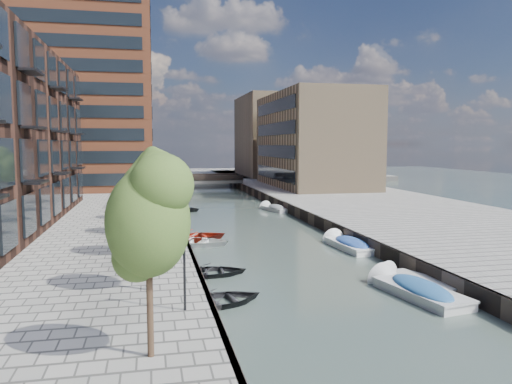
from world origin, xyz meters
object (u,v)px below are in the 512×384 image
object	(u,v)px
tree_2	(149,181)
tree_4	(149,169)
motorboat_0	(414,290)
motorboat_2	(413,282)
sloop_0	(210,275)
tree_1	(148,192)
tree_6	(149,163)
bridge	(201,180)
car	(278,182)
sloop_1	(219,304)
sloop_2	(194,241)
tree_3	(149,174)
sloop_3	(195,246)
motorboat_4	(274,209)
sloop_4	(179,212)
tree_0	(148,215)
motorboat_3	(348,245)
tree_5	(149,165)

from	to	relation	value
tree_2	tree_4	size ratio (longest dim) A/B	1.00
motorboat_0	motorboat_2	size ratio (longest dim) A/B	1.23
sloop_0	tree_1	bearing A→B (deg)	151.14
tree_1	tree_6	world-z (taller)	same
tree_6	bridge	bearing A→B (deg)	71.90
motorboat_2	car	world-z (taller)	car
tree_1	motorboat_0	distance (m)	13.62
tree_1	tree_6	distance (m)	35.00
motorboat_2	sloop_1	bearing A→B (deg)	-172.95
bridge	car	size ratio (longest dim) A/B	3.68
sloop_2	car	size ratio (longest dim) A/B	1.44
bridge	tree_6	bearing A→B (deg)	-108.10
motorboat_2	tree_3	bearing A→B (deg)	138.16
bridge	motorboat_0	world-z (taller)	bridge
sloop_3	motorboat_4	size ratio (longest dim) A/B	1.01
sloop_4	motorboat_0	xyz separation A→B (m)	(9.54, -33.09, 0.23)
bridge	tree_2	distance (m)	54.81
bridge	tree_4	world-z (taller)	tree_4
sloop_4	sloop_2	bearing A→B (deg)	-161.52
tree_0	tree_3	distance (m)	21.00
sloop_3	tree_6	bearing A→B (deg)	25.25
tree_1	car	distance (m)	56.14
car	motorboat_2	bearing A→B (deg)	-93.03
bridge	tree_2	world-z (taller)	tree_2
motorboat_4	motorboat_3	bearing A→B (deg)	-89.35
bridge	sloop_0	size ratio (longest dim) A/B	3.15
tree_6	motorboat_4	bearing A→B (deg)	-13.65
sloop_1	motorboat_0	bearing A→B (deg)	-107.02
tree_3	sloop_3	bearing A→B (deg)	1.05
tree_1	motorboat_0	xyz separation A→B (m)	(12.64, -0.11, -5.08)
tree_2	motorboat_0	bearing A→B (deg)	-29.37
motorboat_2	sloop_3	bearing A→B (deg)	130.51
tree_6	tree_2	bearing A→B (deg)	-90.00
tree_6	sloop_1	xyz separation A→B (m)	(3.10, -34.57, -5.31)
tree_5	motorboat_2	size ratio (longest dim) A/B	1.22
sloop_3	car	size ratio (longest dim) A/B	1.43
sloop_1	sloop_3	distance (m)	13.62
bridge	motorboat_3	distance (m)	50.24
sloop_1	motorboat_3	xyz separation A→B (m)	(10.76, 10.63, 0.22)
sloop_1	tree_5	bearing A→B (deg)	-7.33
bridge	motorboat_2	xyz separation A→B (m)	(5.19, -59.26, -1.30)
motorboat_2	motorboat_4	bearing A→B (deg)	90.13
sloop_1	motorboat_4	world-z (taller)	motorboat_4
tree_4	tree_6	xyz separation A→B (m)	(0.00, 14.00, 0.00)
tree_6	motorboat_2	bearing A→B (deg)	-67.62
tree_0	sloop_4	distance (m)	40.45
tree_3	tree_5	distance (m)	14.00
motorboat_3	motorboat_4	bearing A→B (deg)	90.65
sloop_0	car	world-z (taller)	car
motorboat_2	tree_5	bearing A→B (deg)	117.54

